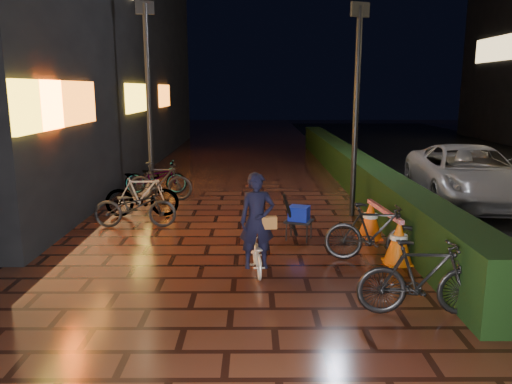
{
  "coord_description": "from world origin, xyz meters",
  "views": [
    {
      "loc": [
        0.3,
        -7.34,
        2.9
      ],
      "look_at": [
        0.34,
        1.31,
        1.1
      ],
      "focal_mm": 35.0,
      "sensor_mm": 36.0,
      "label": 1
    }
  ],
  "objects_px": {
    "traffic_barrier": "(383,229)",
    "cyclist": "(257,236)",
    "van": "(468,174)",
    "cart_assembly": "(298,215)"
  },
  "relations": [
    {
      "from": "van",
      "to": "traffic_barrier",
      "type": "distance_m",
      "value": 5.14
    },
    {
      "from": "traffic_barrier",
      "to": "cart_assembly",
      "type": "relative_size",
      "value": 2.01
    },
    {
      "from": "van",
      "to": "cyclist",
      "type": "distance_m",
      "value": 7.54
    },
    {
      "from": "cyclist",
      "to": "traffic_barrier",
      "type": "xyz_separation_m",
      "value": [
        2.31,
        1.14,
        -0.22
      ]
    },
    {
      "from": "cyclist",
      "to": "cart_assembly",
      "type": "distance_m",
      "value": 1.95
    },
    {
      "from": "traffic_barrier",
      "to": "cyclist",
      "type": "bearing_deg",
      "value": -153.76
    },
    {
      "from": "van",
      "to": "cart_assembly",
      "type": "distance_m",
      "value": 5.79
    },
    {
      "from": "cyclist",
      "to": "van",
      "type": "bearing_deg",
      "value": 43.05
    },
    {
      "from": "van",
      "to": "traffic_barrier",
      "type": "relative_size",
      "value": 2.69
    },
    {
      "from": "cyclist",
      "to": "traffic_barrier",
      "type": "distance_m",
      "value": 2.58
    }
  ]
}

